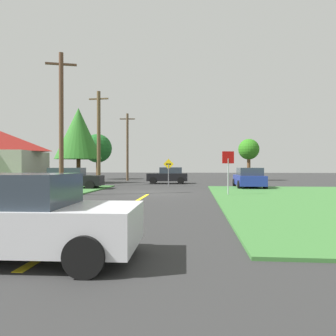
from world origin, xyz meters
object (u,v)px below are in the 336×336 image
at_px(car_on_crossroad, 249,178).
at_px(car_behind_on_main_road, 20,217).
at_px(utility_pole_near, 61,122).
at_px(pine_tree_center, 249,150).
at_px(parked_car_near_building, 71,178).
at_px(oak_tree_left, 97,148).
at_px(stop_sign, 228,165).
at_px(car_approaching_junction, 168,175).
at_px(direction_sign, 169,169).
at_px(utility_pole_far, 127,146).
at_px(oak_tree_right, 78,134).
at_px(utility_pole_mid, 99,137).

relative_size(car_on_crossroad, car_behind_on_main_road, 0.98).
bearing_deg(utility_pole_near, pine_tree_center, 54.31).
height_order(parked_car_near_building, oak_tree_left, oak_tree_left).
bearing_deg(car_behind_on_main_road, oak_tree_left, 103.94).
xyz_separation_m(stop_sign, car_approaching_junction, (-4.66, 12.33, -1.03)).
xyz_separation_m(parked_car_near_building, oak_tree_left, (-3.37, 16.72, 3.25)).
xyz_separation_m(car_on_crossroad, direction_sign, (-6.54, 1.64, 0.67)).
relative_size(utility_pole_far, pine_tree_center, 1.59).
bearing_deg(oak_tree_right, direction_sign, -23.01).
relative_size(stop_sign, utility_pole_near, 0.31).
distance_m(utility_pole_mid, oak_tree_right, 4.86).
distance_m(utility_pole_far, pine_tree_center, 14.61).
height_order(car_approaching_junction, utility_pole_far, utility_pole_far).
bearing_deg(car_approaching_junction, pine_tree_center, -144.97).
bearing_deg(utility_pole_near, utility_pole_far, 90.35).
xyz_separation_m(oak_tree_left, oak_tree_right, (0.97, -9.08, 1.01)).
bearing_deg(utility_pole_far, oak_tree_right, -123.93).
xyz_separation_m(utility_pole_near, direction_sign, (5.68, 8.64, -2.94)).
bearing_deg(utility_pole_mid, pine_tree_center, 35.78).
bearing_deg(parked_car_near_building, utility_pole_near, -78.56).
bearing_deg(utility_pole_near, parked_car_near_building, 106.68).
xyz_separation_m(car_behind_on_main_road, utility_pole_far, (-4.81, 30.61, 3.33)).
height_order(stop_sign, parked_car_near_building, stop_sign).
bearing_deg(car_on_crossroad, stop_sign, 160.00).
relative_size(stop_sign, parked_car_near_building, 0.56).
xyz_separation_m(parked_car_near_building, oak_tree_right, (-2.40, 7.64, 4.26)).
bearing_deg(utility_pole_far, car_approaching_junction, -45.08).
bearing_deg(stop_sign, parked_car_near_building, -34.01).
relative_size(utility_pole_far, direction_sign, 3.37).
relative_size(parked_car_near_building, oak_tree_right, 0.61).
relative_size(car_behind_on_main_road, pine_tree_center, 0.86).
relative_size(car_on_crossroad, utility_pole_near, 0.50).
bearing_deg(utility_pole_near, oak_tree_right, 107.14).
xyz_separation_m(stop_sign, car_behind_on_main_road, (-5.22, -12.88, -1.03)).
xyz_separation_m(car_behind_on_main_road, utility_pole_near, (-4.70, 12.22, 3.61)).
bearing_deg(car_approaching_junction, direction_sign, 92.79).
distance_m(utility_pole_mid, pine_tree_center, 18.57).
bearing_deg(oak_tree_left, car_on_crossroad, -40.85).
relative_size(stop_sign, car_behind_on_main_road, 0.60).
bearing_deg(oak_tree_right, car_on_crossroad, -19.51).
bearing_deg(utility_pole_mid, car_on_crossroad, -9.65).
distance_m(car_approaching_junction, car_on_crossroad, 9.18).
height_order(pine_tree_center, oak_tree_right, oak_tree_right).
bearing_deg(pine_tree_center, stop_sign, -102.98).
bearing_deg(car_behind_on_main_road, utility_pole_far, 97.13).
relative_size(car_behind_on_main_road, direction_sign, 1.83).
relative_size(stop_sign, direction_sign, 1.11).
bearing_deg(utility_pole_near, car_on_crossroad, 29.81).
bearing_deg(utility_pole_near, direction_sign, 56.67).
distance_m(car_behind_on_main_road, utility_pole_mid, 22.35).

